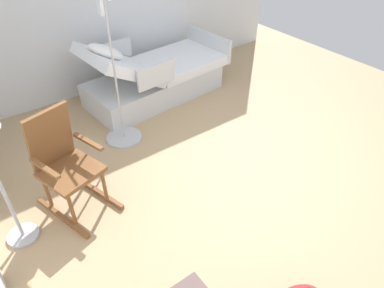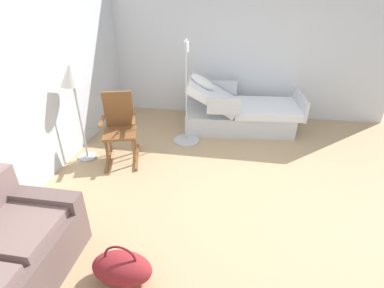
{
  "view_description": "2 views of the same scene",
  "coord_description": "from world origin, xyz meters",
  "px_view_note": "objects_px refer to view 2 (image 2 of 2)",
  "views": [
    {
      "loc": [
        -1.92,
        2.32,
        2.61
      ],
      "look_at": [
        0.13,
        0.81,
        0.65
      ],
      "focal_mm": 32.72,
      "sensor_mm": 36.0,
      "label": 1
    },
    {
      "loc": [
        -2.99,
        0.1,
        2.4
      ],
      "look_at": [
        0.24,
        0.64,
        0.6
      ],
      "focal_mm": 27.23,
      "sensor_mm": 36.0,
      "label": 2
    }
  ],
  "objects_px": {
    "rocking_chair": "(120,128)",
    "iv_pole": "(187,128)",
    "floor_lamp": "(73,81)",
    "duffel_bag": "(122,268)",
    "hospital_bed": "(239,113)"
  },
  "relations": [
    {
      "from": "hospital_bed",
      "to": "iv_pole",
      "type": "distance_m",
      "value": 1.1
    },
    {
      "from": "rocking_chair",
      "to": "duffel_bag",
      "type": "xyz_separation_m",
      "value": [
        -2.09,
        -0.81,
        -0.35
      ]
    },
    {
      "from": "floor_lamp",
      "to": "duffel_bag",
      "type": "height_order",
      "value": "floor_lamp"
    },
    {
      "from": "iv_pole",
      "to": "hospital_bed",
      "type": "bearing_deg",
      "value": -52.55
    },
    {
      "from": "rocking_chair",
      "to": "iv_pole",
      "type": "bearing_deg",
      "value": -52.74
    },
    {
      "from": "iv_pole",
      "to": "floor_lamp",
      "type": "bearing_deg",
      "value": 119.29
    },
    {
      "from": "rocking_chair",
      "to": "iv_pole",
      "type": "distance_m",
      "value": 1.16
    },
    {
      "from": "rocking_chair",
      "to": "duffel_bag",
      "type": "relative_size",
      "value": 1.86
    },
    {
      "from": "duffel_bag",
      "to": "iv_pole",
      "type": "distance_m",
      "value": 2.78
    },
    {
      "from": "rocking_chair",
      "to": "duffel_bag",
      "type": "height_order",
      "value": "rocking_chair"
    },
    {
      "from": "hospital_bed",
      "to": "rocking_chair",
      "type": "bearing_deg",
      "value": 127.36
    },
    {
      "from": "hospital_bed",
      "to": "iv_pole",
      "type": "bearing_deg",
      "value": 127.45
    },
    {
      "from": "floor_lamp",
      "to": "iv_pole",
      "type": "distance_m",
      "value": 1.92
    },
    {
      "from": "hospital_bed",
      "to": "duffel_bag",
      "type": "bearing_deg",
      "value": 164.44
    },
    {
      "from": "hospital_bed",
      "to": "floor_lamp",
      "type": "relative_size",
      "value": 1.44
    }
  ]
}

